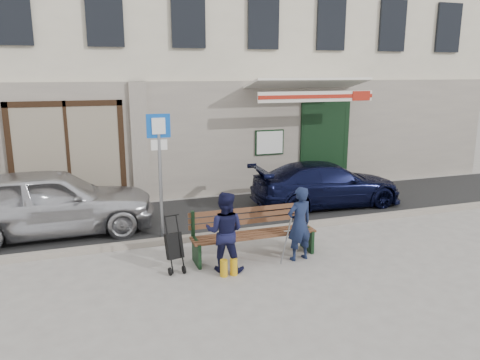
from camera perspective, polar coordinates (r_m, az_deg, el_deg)
name	(u,v)px	position (r m, az deg, el deg)	size (l,w,h in m)	color
ground	(254,263)	(8.79, 1.71, -10.03)	(80.00, 80.00, 0.00)	#9E9991
asphalt_lane	(210,215)	(11.56, -3.71, -4.28)	(60.00, 3.20, 0.01)	#282828
curb	(229,234)	(10.09, -1.30, -6.56)	(60.00, 0.18, 0.12)	#9E9384
building	(165,24)	(16.34, -9.18, 18.27)	(20.00, 8.27, 10.00)	beige
car_silver	(51,202)	(10.79, -22.06, -2.48)	(1.74, 4.31, 1.47)	silver
car_navy	(327,184)	(12.45, 10.51, -0.49)	(1.62, 3.98, 1.15)	black
parking_sign	(160,156)	(9.76, -9.78, 2.86)	(0.49, 0.08, 2.62)	gray
bench	(252,234)	(8.89, 1.41, -6.59)	(2.40, 1.17, 0.98)	brown
man	(299,224)	(8.76, 7.25, -5.30)	(0.51, 0.34, 1.41)	#161F3C
woman	(225,232)	(8.24, -1.88, -6.31)	(0.70, 0.54, 1.43)	#131435
stroller	(174,247)	(8.39, -8.02, -8.09)	(0.33, 0.44, 0.99)	black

